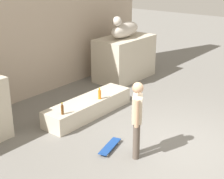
{
  "coord_description": "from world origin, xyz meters",
  "views": [
    {
      "loc": [
        -6.17,
        -3.07,
        3.87
      ],
      "look_at": [
        -0.37,
        1.6,
        1.1
      ],
      "focal_mm": 54.15,
      "sensor_mm": 36.0,
      "label": 1
    }
  ],
  "objects_px": {
    "bottle_brown": "(62,110)",
    "bottle_orange": "(100,94)",
    "skateboard": "(110,146)",
    "skater": "(137,117)",
    "statue_reclining_right": "(124,29)"
  },
  "relations": [
    {
      "from": "skater",
      "to": "bottle_brown",
      "type": "height_order",
      "value": "skater"
    },
    {
      "from": "statue_reclining_right",
      "to": "skater",
      "type": "bearing_deg",
      "value": 31.89
    },
    {
      "from": "skater",
      "to": "bottle_brown",
      "type": "relative_size",
      "value": 5.49
    },
    {
      "from": "statue_reclining_right",
      "to": "skateboard",
      "type": "distance_m",
      "value": 5.27
    },
    {
      "from": "skater",
      "to": "skateboard",
      "type": "bearing_deg",
      "value": -109.71
    },
    {
      "from": "skateboard",
      "to": "bottle_brown",
      "type": "bearing_deg",
      "value": -101.73
    },
    {
      "from": "bottle_brown",
      "to": "bottle_orange",
      "type": "xyz_separation_m",
      "value": [
        1.32,
        -0.05,
        0.0
      ]
    },
    {
      "from": "skateboard",
      "to": "bottle_orange",
      "type": "bearing_deg",
      "value": -146.75
    },
    {
      "from": "bottle_orange",
      "to": "skater",
      "type": "bearing_deg",
      "value": -119.33
    },
    {
      "from": "skater",
      "to": "bottle_orange",
      "type": "xyz_separation_m",
      "value": [
        1.12,
        1.99,
        -0.33
      ]
    },
    {
      "from": "bottle_brown",
      "to": "bottle_orange",
      "type": "relative_size",
      "value": 0.97
    },
    {
      "from": "statue_reclining_right",
      "to": "bottle_orange",
      "type": "xyz_separation_m",
      "value": [
        -2.91,
        -1.37,
        -1.19
      ]
    },
    {
      "from": "skateboard",
      "to": "bottle_brown",
      "type": "xyz_separation_m",
      "value": [
        -0.07,
        1.42,
        0.52
      ]
    },
    {
      "from": "bottle_brown",
      "to": "statue_reclining_right",
      "type": "bearing_deg",
      "value": 17.3
    },
    {
      "from": "skater",
      "to": "bottle_orange",
      "type": "distance_m",
      "value": 2.31
    }
  ]
}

